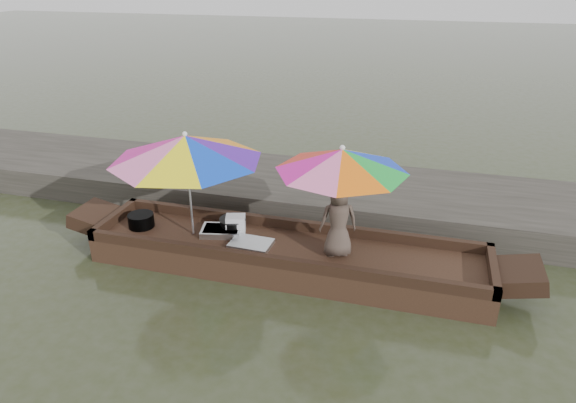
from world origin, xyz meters
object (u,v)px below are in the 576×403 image
(cooking_pot, at_px, (141,220))
(charcoal_grill, at_px, (233,225))
(vendor, at_px, (338,220))
(boat_hull, at_px, (286,257))
(umbrella_stern, at_px, (340,202))
(tray_crayfish, at_px, (222,231))
(tray_scallop, at_px, (251,244))
(supply_bag, at_px, (236,224))
(umbrella_bow, at_px, (189,185))

(cooking_pot, xyz_separation_m, charcoal_grill, (1.37, 0.26, -0.01))
(vendor, bearing_deg, boat_hull, -19.79)
(charcoal_grill, relative_size, umbrella_stern, 0.22)
(charcoal_grill, xyz_separation_m, umbrella_stern, (1.63, -0.27, 0.69))
(boat_hull, bearing_deg, tray_crayfish, 173.67)
(tray_scallop, height_order, supply_bag, supply_bag)
(vendor, bearing_deg, charcoal_grill, -28.61)
(boat_hull, height_order, vendor, vendor)
(boat_hull, relative_size, supply_bag, 19.85)
(boat_hull, relative_size, umbrella_bow, 2.61)
(tray_crayfish, relative_size, tray_scallop, 1.00)
(charcoal_grill, bearing_deg, vendor, -9.62)
(umbrella_bow, relative_size, umbrella_stern, 1.24)
(cooking_pot, xyz_separation_m, supply_bag, (1.44, 0.22, 0.03))
(supply_bag, bearing_deg, vendor, -8.42)
(tray_crayfish, distance_m, charcoal_grill, 0.20)
(cooking_pot, bearing_deg, vendor, -0.21)
(tray_scallop, relative_size, supply_bag, 2.06)
(tray_crayfish, bearing_deg, tray_scallop, -22.53)
(umbrella_bow, bearing_deg, tray_scallop, -6.69)
(supply_bag, xyz_separation_m, umbrella_bow, (-0.59, -0.22, 0.65))
(vendor, relative_size, umbrella_bow, 0.48)
(tray_scallop, height_order, vendor, vendor)
(tray_crayfish, relative_size, supply_bag, 2.06)
(cooking_pot, bearing_deg, tray_crayfish, 5.12)
(tray_scallop, relative_size, umbrella_bow, 0.27)
(boat_hull, bearing_deg, cooking_pot, 179.98)
(tray_scallop, xyz_separation_m, vendor, (1.21, 0.10, 0.49))
(supply_bag, bearing_deg, cooking_pot, -171.30)
(tray_scallop, bearing_deg, tray_crayfish, 157.47)
(supply_bag, bearing_deg, tray_scallop, -43.21)
(tray_crayfish, height_order, vendor, vendor)
(vendor, bearing_deg, cooking_pot, -19.20)
(charcoal_grill, bearing_deg, cooking_pot, -169.10)
(vendor, distance_m, umbrella_bow, 2.16)
(cooking_pot, distance_m, umbrella_stern, 3.08)
(charcoal_grill, xyz_separation_m, vendor, (1.62, -0.28, 0.43))
(tray_scallop, xyz_separation_m, supply_bag, (-0.35, 0.33, 0.10))
(supply_bag, height_order, vendor, vendor)
(tray_scallop, xyz_separation_m, umbrella_stern, (1.21, 0.11, 0.74))
(tray_crayfish, distance_m, vendor, 1.81)
(supply_bag, distance_m, umbrella_stern, 1.71)
(tray_scallop, xyz_separation_m, umbrella_bow, (-0.94, 0.11, 0.74))
(tray_scallop, distance_m, vendor, 1.30)
(supply_bag, relative_size, umbrella_bow, 0.13)
(supply_bag, bearing_deg, umbrella_bow, -159.40)
(boat_hull, xyz_separation_m, umbrella_bow, (-1.42, 0.00, 0.95))
(charcoal_grill, bearing_deg, umbrella_stern, -9.24)
(tray_crayfish, height_order, umbrella_stern, umbrella_stern)
(cooking_pot, relative_size, tray_scallop, 0.67)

